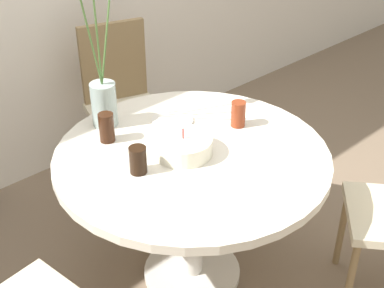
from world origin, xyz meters
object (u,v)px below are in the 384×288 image
flower_vase (103,88)px  drink_glass_2 (138,160)px  side_plate (172,121)px  drink_glass_0 (238,114)px  chair_near_front (121,96)px  drink_glass_1 (107,127)px  birthday_cake (183,146)px

flower_vase → drink_glass_2: (-0.13, -0.40, -0.13)m
side_plate → drink_glass_0: drink_glass_0 is taller
chair_near_front → drink_glass_1: (-0.49, -0.59, 0.23)m
birthday_cake → drink_glass_1: drink_glass_1 is taller
birthday_cake → drink_glass_2: size_ratio=2.17×
chair_near_front → birthday_cake: 0.97m
flower_vase → drink_glass_1: (-0.08, -0.12, -0.12)m
drink_glass_0 → drink_glass_1: 0.59m
birthday_cake → drink_glass_0: size_ratio=2.06×
chair_near_front → drink_glass_0: bearing=-71.2°
flower_vase → chair_near_front: bearing=48.6°
chair_near_front → flower_vase: (-0.41, -0.47, 0.35)m
flower_vase → drink_glass_2: bearing=-107.4°
birthday_cake → side_plate: size_ratio=1.27×
flower_vase → side_plate: bearing=-37.5°
side_plate → drink_glass_2: 0.43m
side_plate → drink_glass_2: (-0.36, -0.22, 0.05)m
chair_near_front → drink_glass_0: chair_near_front is taller
side_plate → drink_glass_2: drink_glass_2 is taller
drink_glass_0 → drink_glass_1: size_ratio=0.91×
birthday_cake → drink_glass_0: (0.34, 0.01, 0.02)m
birthday_cake → drink_glass_1: (-0.17, 0.30, 0.03)m
birthday_cake → side_plate: birthday_cake is taller
flower_vase → drink_glass_2: flower_vase is taller
flower_vase → side_plate: (0.24, -0.18, -0.18)m
drink_glass_0 → drink_glass_2: 0.56m
side_plate → drink_glass_2: bearing=-149.3°
chair_near_front → birthday_cake: bearing=-92.3°
drink_glass_1 → drink_glass_2: bearing=-99.8°
chair_near_front → flower_vase: 0.72m
birthday_cake → drink_glass_0: 0.34m
drink_glass_2 → birthday_cake: bearing=-5.3°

